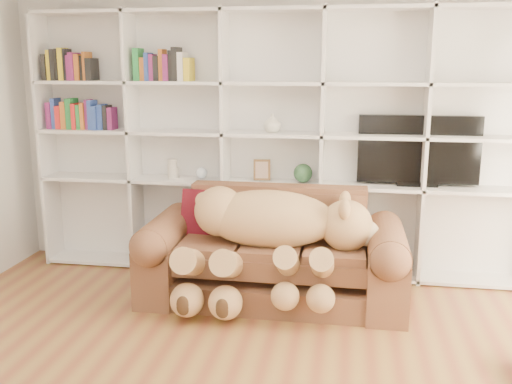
# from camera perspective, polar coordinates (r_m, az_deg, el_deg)

# --- Properties ---
(wall_back) EXTENTS (5.00, 0.02, 2.70)m
(wall_back) POSITION_cam_1_polar(r_m,az_deg,el_deg) (5.33, 2.03, 6.60)
(wall_back) COLOR white
(wall_back) RESTS_ON floor
(bookshelf) EXTENTS (4.43, 0.35, 2.40)m
(bookshelf) POSITION_cam_1_polar(r_m,az_deg,el_deg) (5.24, -0.79, 6.01)
(bookshelf) COLOR white
(bookshelf) RESTS_ON floor
(sofa) EXTENTS (2.13, 0.92, 0.90)m
(sofa) POSITION_cam_1_polar(r_m,az_deg,el_deg) (4.76, 1.75, -6.69)
(sofa) COLOR brown
(sofa) RESTS_ON floor
(teddy_bear) EXTENTS (1.57, 0.87, 0.91)m
(teddy_bear) POSITION_cam_1_polar(r_m,az_deg,el_deg) (4.50, 1.28, -4.05)
(teddy_bear) COLOR tan
(teddy_bear) RESTS_ON sofa
(throw_pillow) EXTENTS (0.43, 0.27, 0.43)m
(throw_pillow) POSITION_cam_1_polar(r_m,az_deg,el_deg) (4.91, -5.02, -2.17)
(throw_pillow) COLOR #510E1A
(throw_pillow) RESTS_ON sofa
(tv) EXTENTS (1.05, 0.18, 0.62)m
(tv) POSITION_cam_1_polar(r_m,az_deg,el_deg) (5.20, 15.92, 3.96)
(tv) COLOR black
(tv) RESTS_ON bookshelf
(picture_frame) EXTENTS (0.16, 0.05, 0.19)m
(picture_frame) POSITION_cam_1_polar(r_m,az_deg,el_deg) (5.21, 0.60, 2.24)
(picture_frame) COLOR brown
(picture_frame) RESTS_ON bookshelf
(green_vase) EXTENTS (0.17, 0.17, 0.17)m
(green_vase) POSITION_cam_1_polar(r_m,az_deg,el_deg) (5.17, 4.72, 1.89)
(green_vase) COLOR #2E5A34
(green_vase) RESTS_ON bookshelf
(figurine_tall) EXTENTS (0.12, 0.12, 0.18)m
(figurine_tall) POSITION_cam_1_polar(r_m,az_deg,el_deg) (5.41, -8.36, 2.31)
(figurine_tall) COLOR beige
(figurine_tall) RESTS_ON bookshelf
(figurine_short) EXTENTS (0.08, 0.08, 0.10)m
(figurine_short) POSITION_cam_1_polar(r_m,az_deg,el_deg) (5.41, -8.07, 1.92)
(figurine_short) COLOR beige
(figurine_short) RESTS_ON bookshelf
(snow_globe) EXTENTS (0.11, 0.11, 0.11)m
(snow_globe) POSITION_cam_1_polar(r_m,az_deg,el_deg) (5.33, -5.47, 1.91)
(snow_globe) COLOR white
(snow_globe) RESTS_ON bookshelf
(shelf_vase) EXTENTS (0.20, 0.20, 0.17)m
(shelf_vase) POSITION_cam_1_polar(r_m,az_deg,el_deg) (5.14, 1.63, 6.91)
(shelf_vase) COLOR silver
(shelf_vase) RESTS_ON bookshelf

